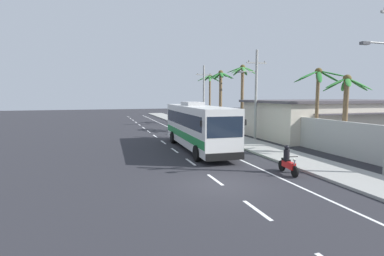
# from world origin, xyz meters

# --- Properties ---
(ground_plane) EXTENTS (160.00, 160.00, 0.00)m
(ground_plane) POSITION_xyz_m (0.00, 0.00, 0.00)
(ground_plane) COLOR #28282D
(sidewalk_kerb) EXTENTS (3.20, 90.00, 0.14)m
(sidewalk_kerb) POSITION_xyz_m (6.80, 10.00, 0.07)
(sidewalk_kerb) COLOR #999993
(sidewalk_kerb) RESTS_ON ground
(lane_markings) EXTENTS (3.46, 71.00, 0.01)m
(lane_markings) POSITION_xyz_m (2.13, 14.38, 0.00)
(lane_markings) COLOR white
(lane_markings) RESTS_ON ground
(boundary_wall) EXTENTS (0.24, 60.00, 2.45)m
(boundary_wall) POSITION_xyz_m (10.60, 14.00, 1.22)
(boundary_wall) COLOR #B2B2AD
(boundary_wall) RESTS_ON ground
(coach_bus_foreground) EXTENTS (3.16, 11.73, 3.68)m
(coach_bus_foreground) POSITION_xyz_m (1.81, 9.06, 1.92)
(coach_bus_foreground) COLOR silver
(coach_bus_foreground) RESTS_ON ground
(motorcycle_beside_bus) EXTENTS (0.56, 1.96, 1.66)m
(motorcycle_beside_bus) POSITION_xyz_m (3.47, 17.42, 0.67)
(motorcycle_beside_bus) COLOR black
(motorcycle_beside_bus) RESTS_ON ground
(motorcycle_trailing) EXTENTS (0.56, 1.96, 1.54)m
(motorcycle_trailing) POSITION_xyz_m (4.16, 0.69, 0.63)
(motorcycle_trailing) COLOR black
(motorcycle_trailing) RESTS_ON ground
(pedestrian_near_kerb) EXTENTS (0.36, 0.36, 1.61)m
(pedestrian_near_kerb) POSITION_xyz_m (5.89, 15.67, 0.98)
(pedestrian_near_kerb) COLOR gold
(pedestrian_near_kerb) RESTS_ON sidewalk_kerb
(utility_pole_mid) EXTENTS (2.92, 0.24, 8.46)m
(utility_pole_mid) POSITION_xyz_m (8.79, 12.53, 4.52)
(utility_pole_mid) COLOR #9E9E99
(utility_pole_mid) RESTS_ON ground
(utility_pole_far) EXTENTS (2.27, 0.24, 8.30)m
(utility_pole_far) POSITION_xyz_m (8.49, 26.27, 4.34)
(utility_pole_far) COLOR #9E9E99
(utility_pole_far) RESTS_ON ground
(palm_nearest) EXTENTS (4.07, 3.66, 6.34)m
(palm_nearest) POSITION_xyz_m (10.91, 6.55, 4.77)
(palm_nearest) COLOR brown
(palm_nearest) RESTS_ON ground
(palm_second) EXTENTS (3.30, 2.92, 5.64)m
(palm_second) POSITION_xyz_m (10.90, 3.76, 3.91)
(palm_second) COLOR brown
(palm_second) RESTS_ON ground
(palm_third) EXTENTS (3.20, 3.22, 7.12)m
(palm_third) POSITION_xyz_m (8.21, 19.62, 4.83)
(palm_third) COLOR brown
(palm_third) RESTS_ON ground
(palm_fourth) EXTENTS (3.72, 3.65, 7.38)m
(palm_fourth) POSITION_xyz_m (10.43, 29.01, 5.52)
(palm_fourth) COLOR brown
(palm_fourth) RESTS_ON ground
(palm_farthest) EXTENTS (3.51, 3.37, 7.61)m
(palm_farthest) POSITION_xyz_m (9.91, 17.46, 5.27)
(palm_farthest) COLOR brown
(palm_farthest) RESTS_ON ground
(roadside_building) EXTENTS (15.76, 9.34, 3.74)m
(roadside_building) POSITION_xyz_m (16.91, 12.06, 1.88)
(roadside_building) COLOR beige
(roadside_building) RESTS_ON ground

